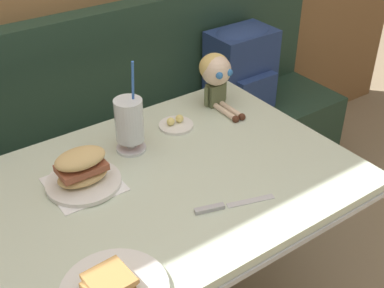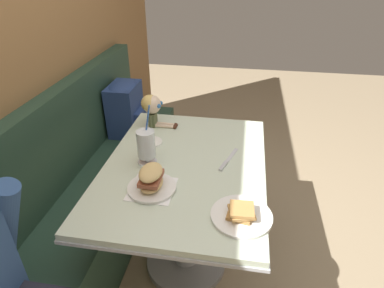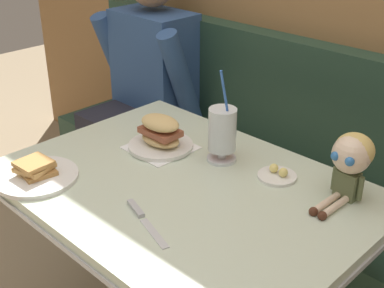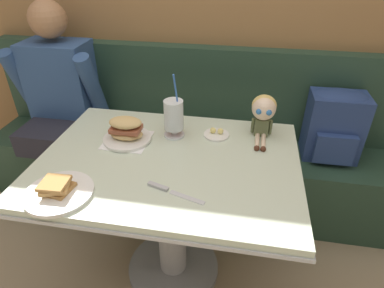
# 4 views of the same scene
# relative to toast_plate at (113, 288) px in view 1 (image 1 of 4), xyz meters

# --- Properties ---
(booth_bench) EXTENTS (2.60, 0.48, 1.00)m
(booth_bench) POSITION_rel_toast_plate_xyz_m (0.34, 0.92, -0.43)
(booth_bench) COLOR #233D2D
(booth_bench) RESTS_ON ground
(diner_table) EXTENTS (1.11, 0.81, 0.74)m
(diner_table) POSITION_rel_toast_plate_xyz_m (0.34, 0.29, -0.21)
(diner_table) COLOR beige
(diner_table) RESTS_ON ground
(toast_plate) EXTENTS (0.25, 0.25, 0.06)m
(toast_plate) POSITION_rel_toast_plate_xyz_m (0.00, 0.00, 0.00)
(toast_plate) COLOR white
(toast_plate) RESTS_ON diner_table
(milkshake_glass) EXTENTS (0.10, 0.10, 0.31)m
(milkshake_glass) POSITION_rel_toast_plate_xyz_m (0.32, 0.48, 0.09)
(milkshake_glass) COLOR silver
(milkshake_glass) RESTS_ON diner_table
(sandwich_plate) EXTENTS (0.22, 0.22, 0.12)m
(sandwich_plate) POSITION_rel_toast_plate_xyz_m (0.12, 0.40, 0.03)
(sandwich_plate) COLOR white
(sandwich_plate) RESTS_ON diner_table
(butter_saucer) EXTENTS (0.12, 0.12, 0.04)m
(butter_saucer) POSITION_rel_toast_plate_xyz_m (0.52, 0.52, -0.01)
(butter_saucer) COLOR white
(butter_saucer) RESTS_ON diner_table
(butter_knife) EXTENTS (0.23, 0.09, 0.01)m
(butter_knife) POSITION_rel_toast_plate_xyz_m (0.38, 0.09, -0.01)
(butter_knife) COLOR silver
(butter_knife) RESTS_ON diner_table
(seated_doll) EXTENTS (0.11, 0.22, 0.20)m
(seated_doll) POSITION_rel_toast_plate_xyz_m (0.73, 0.56, 0.11)
(seated_doll) COLOR #5B6642
(seated_doll) RESTS_ON diner_table
(backpack) EXTENTS (0.30, 0.25, 0.41)m
(backpack) POSITION_rel_toast_plate_xyz_m (1.14, 0.90, -0.10)
(backpack) COLOR navy
(backpack) RESTS_ON booth_bench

